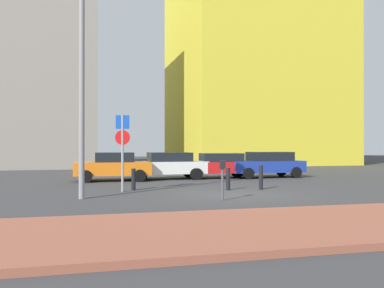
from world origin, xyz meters
name	(u,v)px	position (x,y,z in m)	size (l,w,h in m)	color
ground_plane	(231,194)	(0.00, 0.00, 0.00)	(120.00, 120.00, 0.00)	#38383A
sidewalk_brick	(330,224)	(0.00, -6.64, 0.07)	(40.00, 4.39, 0.14)	#93513D
parked_car_orange	(113,166)	(-3.97, 7.39, 0.79)	(4.05, 2.11, 1.52)	orange
parked_car_white	(167,165)	(-0.96, 7.86, 0.79)	(4.54, 2.08, 1.50)	white
parked_car_red	(219,165)	(2.09, 7.78, 0.76)	(4.58, 2.08, 1.44)	red
parked_car_blue	(267,164)	(5.00, 7.60, 0.80)	(4.52, 2.11, 1.51)	#1E389E
parking_sign_post	(123,143)	(-3.96, 1.92, 1.97)	(0.59, 0.15, 3.13)	gray
parking_meter	(222,174)	(-0.90, -1.64, 0.88)	(0.18, 0.14, 1.36)	#4C4C51
street_lamp	(82,66)	(-5.55, -0.01, 4.66)	(0.70, 0.36, 8.05)	gray
traffic_bollard_near	(228,179)	(0.40, 1.47, 0.47)	(0.18, 0.18, 0.95)	black
traffic_bollard_mid	(261,177)	(1.85, 1.37, 0.52)	(0.18, 0.18, 1.04)	black
traffic_bollard_far	(133,179)	(-3.44, 2.56, 0.45)	(0.18, 0.18, 0.90)	black
building_colorful_midrise	(251,49)	(12.51, 28.09, 12.71)	(16.22, 17.24, 25.42)	gold
building_under_construction	(27,61)	(-10.49, 25.05, 9.61)	(12.16, 11.85, 19.22)	gray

